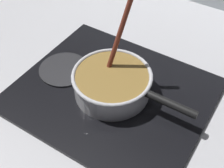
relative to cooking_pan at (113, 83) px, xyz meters
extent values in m
cube|color=#B7B7BC|center=(-0.05, -0.15, -0.07)|extent=(2.40, 1.60, 0.04)
cube|color=black|center=(0.00, 0.00, -0.05)|extent=(0.56, 0.48, 0.01)
torus|color=#592D0C|center=(0.00, 0.00, -0.04)|extent=(0.18, 0.18, 0.01)
cylinder|color=#262628|center=(-0.18, 0.00, -0.04)|extent=(0.16, 0.16, 0.01)
cylinder|color=silver|center=(0.00, 0.00, -0.01)|extent=(0.22, 0.22, 0.07)
cylinder|color=olive|center=(0.00, 0.00, 0.00)|extent=(0.21, 0.21, 0.06)
torus|color=silver|center=(0.00, 0.00, 0.03)|extent=(0.23, 0.23, 0.01)
cylinder|color=black|center=(0.18, 0.00, 0.02)|extent=(0.15, 0.02, 0.02)
cylinder|color=#E5CC7A|center=(0.05, 0.03, 0.02)|extent=(0.03, 0.03, 0.01)
cylinder|color=beige|center=(-0.05, 0.07, 0.02)|extent=(0.03, 0.03, 0.01)
cylinder|color=#EDD88C|center=(0.01, 0.00, 0.02)|extent=(0.03, 0.03, 0.01)
cylinder|color=beige|center=(0.07, -0.04, 0.02)|extent=(0.03, 0.03, 0.01)
cylinder|color=maroon|center=(-0.01, 0.06, 0.13)|extent=(0.05, 0.09, 0.24)
cube|color=brown|center=(-0.03, 0.02, 0.01)|extent=(0.04, 0.05, 0.01)
camera|label=1|loc=(0.33, -0.52, 0.63)|focal=49.07mm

